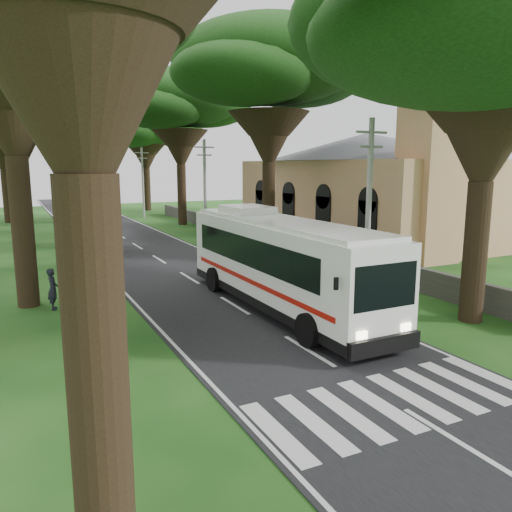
# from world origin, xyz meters

# --- Properties ---
(ground) EXTENTS (140.00, 140.00, 0.00)m
(ground) POSITION_xyz_m (0.00, 0.00, 0.00)
(ground) COLOR #143F12
(ground) RESTS_ON ground
(road) EXTENTS (8.00, 120.00, 0.04)m
(road) POSITION_xyz_m (0.00, 25.00, 0.01)
(road) COLOR black
(road) RESTS_ON ground
(crosswalk) EXTENTS (8.00, 3.00, 0.01)m
(crosswalk) POSITION_xyz_m (0.00, -2.00, 0.00)
(crosswalk) COLOR silver
(crosswalk) RESTS_ON ground
(property_wall) EXTENTS (0.35, 50.00, 1.20)m
(property_wall) POSITION_xyz_m (9.00, 24.00, 0.60)
(property_wall) COLOR #383533
(property_wall) RESTS_ON ground
(church) EXTENTS (14.00, 24.00, 11.60)m
(church) POSITION_xyz_m (17.86, 21.55, 4.91)
(church) COLOR #E9A171
(church) RESTS_ON ground
(pole_near) EXTENTS (1.60, 0.24, 8.00)m
(pole_near) POSITION_xyz_m (5.50, 6.00, 4.18)
(pole_near) COLOR gray
(pole_near) RESTS_ON ground
(pole_mid) EXTENTS (1.60, 0.24, 8.00)m
(pole_mid) POSITION_xyz_m (5.50, 26.00, 4.18)
(pole_mid) COLOR gray
(pole_mid) RESTS_ON ground
(pole_far) EXTENTS (1.60, 0.24, 8.00)m
(pole_far) POSITION_xyz_m (5.50, 46.00, 4.18)
(pole_far) COLOR gray
(pole_far) RESTS_ON ground
(tree_l_midb) EXTENTS (12.67, 12.67, 14.85)m
(tree_l_midb) POSITION_xyz_m (-7.50, 30.00, 11.95)
(tree_l_midb) COLOR black
(tree_l_midb) RESTS_ON ground
(tree_l_far) EXTENTS (14.17, 14.17, 14.22)m
(tree_l_far) POSITION_xyz_m (-8.50, 48.00, 11.09)
(tree_l_far) COLOR black
(tree_l_far) RESTS_ON ground
(tree_r_near) EXTENTS (14.65, 14.65, 14.15)m
(tree_r_near) POSITION_xyz_m (7.50, 2.00, 10.94)
(tree_r_near) COLOR black
(tree_r_near) RESTS_ON ground
(tree_r_mida) EXTENTS (13.20, 13.20, 15.61)m
(tree_r_mida) POSITION_xyz_m (8.00, 20.00, 12.60)
(tree_r_mida) COLOR black
(tree_r_mida) RESTS_ON ground
(tree_r_midb) EXTENTS (13.25, 13.25, 15.33)m
(tree_r_midb) POSITION_xyz_m (7.50, 38.00, 12.33)
(tree_r_midb) COLOR black
(tree_r_midb) RESTS_ON ground
(tree_r_far) EXTENTS (13.86, 13.86, 14.36)m
(tree_r_far) POSITION_xyz_m (8.50, 56.00, 11.29)
(tree_r_far) COLOR black
(tree_r_far) RESTS_ON ground
(coach_bus) EXTENTS (3.11, 13.00, 3.83)m
(coach_bus) POSITION_xyz_m (1.53, 6.72, 2.06)
(coach_bus) COLOR white
(coach_bus) RESTS_ON ground
(distant_car_a) EXTENTS (1.94, 3.94, 1.29)m
(distant_car_a) POSITION_xyz_m (-0.80, 39.08, 0.68)
(distant_car_a) COLOR silver
(distant_car_a) RESTS_ON road
(distant_car_b) EXTENTS (2.74, 4.75, 1.48)m
(distant_car_b) POSITION_xyz_m (-1.06, 49.15, 0.77)
(distant_car_b) COLOR navy
(distant_car_b) RESTS_ON road
(distant_car_c) EXTENTS (2.88, 4.47, 1.21)m
(distant_car_c) POSITION_xyz_m (3.00, 62.38, 0.63)
(distant_car_c) COLOR maroon
(distant_car_c) RESTS_ON road
(pedestrian) EXTENTS (0.47, 0.68, 1.78)m
(pedestrian) POSITION_xyz_m (-7.07, 10.93, 0.89)
(pedestrian) COLOR black
(pedestrian) RESTS_ON ground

